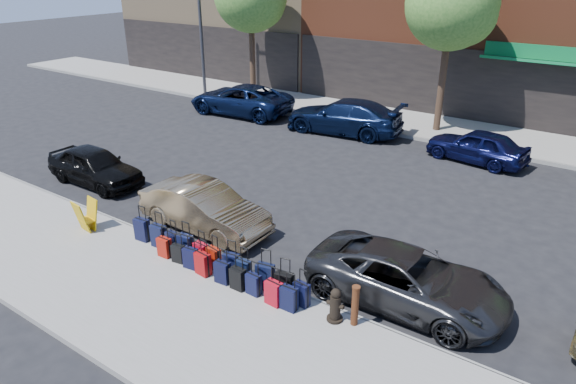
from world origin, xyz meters
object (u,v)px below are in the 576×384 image
Objects in this scene: car_far_0 at (240,99)px; car_near_1 at (204,208)px; suitcase_front_5 at (214,258)px; fire_hydrant at (335,306)px; car_far_2 at (477,146)px; display_rack at (86,216)px; streetlight at (202,11)px; car_near_2 at (407,279)px; car_far_1 at (344,116)px; bollard at (355,305)px; tree_center at (455,6)px; car_near_0 at (95,166)px.

car_near_1 is at bearing 29.93° from car_far_0.
suitcase_front_5 is 0.17× the size of car_far_0.
fire_hydrant is 0.20× the size of car_far_2.
car_far_0 is at bearing 117.58° from display_rack.
display_rack reaches higher than fire_hydrant.
display_rack is at bearing 131.10° from car_near_1.
streetlight is 1.98× the size of car_near_1.
display_rack is 0.24× the size of car_far_2.
car_far_0 is (-12.25, 11.79, 0.24)m from fire_hydrant.
streetlight is 16.77m from car_near_1.
display_rack is 0.20× the size of car_near_2.
car_far_1 is at bearing 6.90° from car_near_1.
bollard is 0.18× the size of car_far_0.
streetlight is (-13.44, -0.70, -0.75)m from tree_center.
bollard is 11.55m from car_far_2.
car_far_1 reaches higher than display_rack.
car_near_0 reaches higher than display_rack.
streetlight is 16.47m from car_far_2.
fire_hydrant is at bearing -106.92° from car_near_1.
car_far_2 is at bearing -48.75° from tree_center.
car_far_2 is (5.99, -0.33, -0.12)m from car_far_1.
tree_center reaches higher than fire_hydrant.
tree_center is at bearing -130.79° from car_far_2.
fire_hydrant is 7.76m from display_rack.
car_far_1 reaches higher than bollard.
car_near_2 is 12.65m from car_far_1.
car_near_2 is (17.16, -12.03, -4.03)m from streetlight.
tree_center reaches higher than car_near_1.
car_far_1 is (-1.15, 10.31, 0.10)m from car_near_1.
streetlight reaches higher than car_far_0.
car_near_1 is at bearing 47.98° from display_rack.
streetlight is at bearing -89.38° from car_far_2.
display_rack is at bearing -162.31° from suitcase_front_5.
car_near_0 is 11.60m from car_near_2.
fire_hydrant is 0.17× the size of car_near_2.
car_far_1 reaches higher than car_far_2.
car_near_1 reaches higher than display_rack.
suitcase_front_5 is at bearing -179.38° from bollard.
car_near_0 is (5.56, -11.68, -4.01)m from streetlight.
tree_center reaches higher than car_far_0.
car_far_1 is (-2.93, 11.89, 0.34)m from suitcase_front_5.
car_near_2 is at bearing 47.66° from car_far_0.
car_near_0 is at bearing -38.89° from car_far_2.
streetlight is 21.34m from car_near_2.
car_far_0 is at bearing 8.85° from car_near_0.
tree_center is 0.91× the size of streetlight.
display_rack is 12.51m from car_far_1.
car_near_2 is at bearing 28.73° from car_far_1.
car_near_0 is at bearing 87.45° from car_near_2.
car_near_0 is at bearing 147.51° from display_rack.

